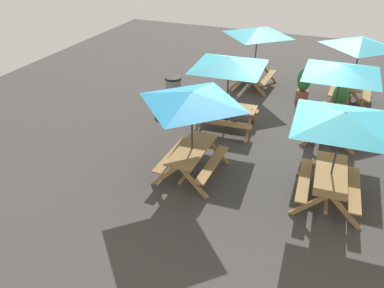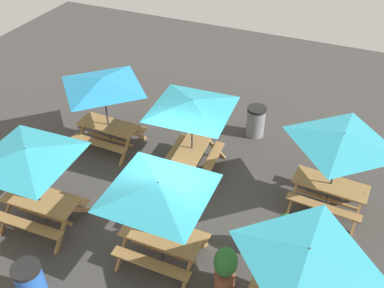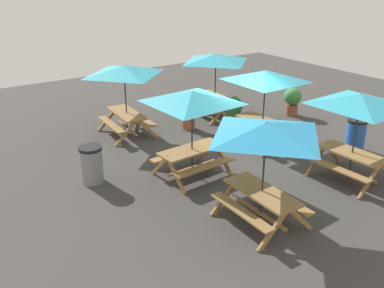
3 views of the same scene
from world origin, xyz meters
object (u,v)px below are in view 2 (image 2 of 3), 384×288
picnic_table_1 (307,260)px  picnic_table_4 (159,194)px  picnic_table_2 (103,88)px  trash_bin_gray (256,121)px  picnic_table_3 (28,160)px  picnic_table_5 (342,144)px  trash_bin_blue (31,283)px  picnic_table_0 (192,110)px  potted_plant_1 (225,267)px  potted_plant_2 (284,235)px

picnic_table_1 → picnic_table_4: bearing=-6.0°
picnic_table_2 → picnic_table_4: (-3.30, 3.14, 0.00)m
picnic_table_4 → trash_bin_gray: size_ratio=2.89×
picnic_table_3 → picnic_table_5: size_ratio=1.21×
trash_bin_gray → trash_bin_blue: same height
picnic_table_0 → picnic_table_3: same height
picnic_table_2 → picnic_table_4: same height
picnic_table_1 → trash_bin_blue: size_ratio=2.38×
picnic_table_0 → potted_plant_1: picnic_table_0 is taller
picnic_table_0 → picnic_table_2: bearing=-94.6°
picnic_table_4 → trash_bin_blue: picnic_table_4 is taller
trash_bin_blue → potted_plant_2: (-4.39, -3.08, 0.16)m
picnic_table_5 → trash_bin_gray: picnic_table_5 is taller
picnic_table_0 → trash_bin_gray: 2.98m
picnic_table_5 → potted_plant_1: bearing=67.5°
picnic_table_0 → picnic_table_1: size_ratio=1.21×
picnic_table_1 → picnic_table_5: 3.56m
picnic_table_1 → picnic_table_3: bearing=-0.1°
potted_plant_2 → picnic_table_4: bearing=25.2°
trash_bin_blue → potted_plant_1: potted_plant_1 is taller
potted_plant_2 → picnic_table_5: bearing=-109.5°
picnic_table_0 → potted_plant_2: bearing=54.3°
trash_bin_blue → potted_plant_1: (-3.49, -1.81, 0.11)m
picnic_table_2 → potted_plant_2: (-5.72, 2.00, -1.34)m
picnic_table_0 → potted_plant_1: bearing=30.3°
potted_plant_1 → potted_plant_2: (-0.90, -1.27, 0.05)m
picnic_table_4 → picnic_table_3: bearing=2.8°
trash_bin_gray → potted_plant_2: bearing=113.8°
picnic_table_1 → picnic_table_5: size_ratio=1.00×
picnic_table_1 → trash_bin_blue: 5.42m
trash_bin_gray → trash_bin_blue: (2.52, 7.33, 0.00)m
picnic_table_5 → trash_bin_blue: (5.09, 5.05, -1.49)m
picnic_table_5 → picnic_table_1: bearing=92.1°
picnic_table_0 → trash_bin_blue: size_ratio=2.88×
picnic_table_0 → picnic_table_3: (2.51, 3.24, 0.00)m
potted_plant_2 → picnic_table_2: bearing=-19.3°
picnic_table_5 → potted_plant_2: 2.48m
picnic_table_1 → picnic_table_2: 7.26m
trash_bin_gray → picnic_table_3: bearing=56.7°
picnic_table_2 → picnic_table_5: size_ratio=1.00×
picnic_table_4 → trash_bin_gray: (-0.54, -5.39, -1.49)m
picnic_table_3 → trash_bin_blue: (-1.13, 1.76, -1.49)m
picnic_table_5 → trash_bin_blue: picnic_table_5 is taller
trash_bin_blue → potted_plant_2: size_ratio=0.78×
picnic_table_3 → picnic_table_5: bearing=-154.5°
picnic_table_1 → trash_bin_gray: 6.51m
picnic_table_0 → trash_bin_blue: picnic_table_0 is taller
picnic_table_3 → potted_plant_1: 4.83m
picnic_table_0 → picnic_table_3: 4.10m
picnic_table_1 → trash_bin_blue: bearing=19.1°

